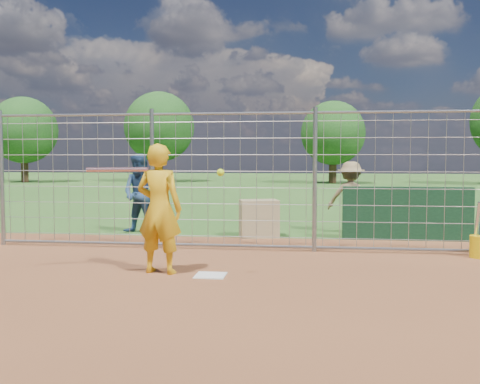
# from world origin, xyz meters

# --- Properties ---
(ground) EXTENTS (100.00, 100.00, 0.00)m
(ground) POSITION_xyz_m (0.00, 0.00, 0.00)
(ground) COLOR #2D591E
(ground) RESTS_ON ground
(infield_dirt) EXTENTS (18.00, 18.00, 0.00)m
(infield_dirt) POSITION_xyz_m (0.00, -3.00, 0.01)
(infield_dirt) COLOR brown
(infield_dirt) RESTS_ON ground
(home_plate) EXTENTS (0.43, 0.43, 0.02)m
(home_plate) POSITION_xyz_m (0.00, -0.20, 0.01)
(home_plate) COLOR silver
(home_plate) RESTS_ON ground
(dugout_wall) EXTENTS (2.60, 0.20, 1.10)m
(dugout_wall) POSITION_xyz_m (3.40, 3.60, 0.55)
(dugout_wall) COLOR #11381E
(dugout_wall) RESTS_ON ground
(batter) EXTENTS (0.76, 0.57, 1.90)m
(batter) POSITION_xyz_m (-0.78, -0.10, 0.95)
(batter) COLOR gold
(batter) RESTS_ON ground
(bystander_a) EXTENTS (0.97, 0.81, 1.79)m
(bystander_a) POSITION_xyz_m (-2.33, 3.89, 0.89)
(bystander_a) COLOR navy
(bystander_a) RESTS_ON ground
(bystander_c) EXTENTS (1.13, 0.77, 1.61)m
(bystander_c) POSITION_xyz_m (2.34, 4.55, 0.81)
(bystander_c) COLOR olive
(bystander_c) RESTS_ON ground
(equipment_bin) EXTENTS (0.91, 0.73, 0.80)m
(equipment_bin) POSITION_xyz_m (0.35, 3.62, 0.40)
(equipment_bin) COLOR tan
(equipment_bin) RESTS_ON ground
(equipment_in_play) EXTENTS (1.95, 0.40, 0.12)m
(equipment_in_play) POSITION_xyz_m (-0.95, -0.35, 1.52)
(equipment_in_play) COLOR silver
(equipment_in_play) RESTS_ON ground
(bucket_with_bats) EXTENTS (0.34, 0.37, 0.97)m
(bucket_with_bats) POSITION_xyz_m (4.28, 1.76, 0.25)
(bucket_with_bats) COLOR #E6BB0C
(bucket_with_bats) RESTS_ON ground
(backstop_fence) EXTENTS (9.08, 0.08, 2.60)m
(backstop_fence) POSITION_xyz_m (0.00, 2.00, 1.26)
(backstop_fence) COLOR gray
(backstop_fence) RESTS_ON ground
(tree_line) EXTENTS (44.66, 6.72, 6.48)m
(tree_line) POSITION_xyz_m (3.13, 28.13, 3.71)
(tree_line) COLOR #3F2B19
(tree_line) RESTS_ON ground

